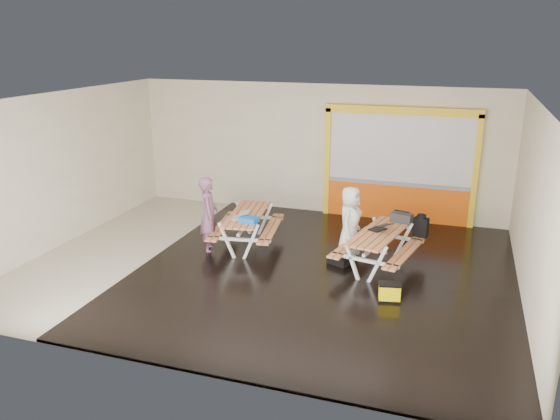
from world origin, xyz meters
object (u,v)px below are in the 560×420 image
(toolbox, at_px, (402,218))
(picnic_table_left, at_px, (247,221))
(laptop_left, at_px, (240,216))
(laptop_right, at_px, (380,228))
(fluke_bag, at_px, (389,292))
(backpack, at_px, (421,226))
(person_right, at_px, (350,222))
(person_left, at_px, (209,215))
(dark_case, at_px, (340,260))
(picnic_table_right, at_px, (379,241))
(blue_pouch, at_px, (249,219))

(toolbox, bearing_deg, picnic_table_left, -172.22)
(laptop_left, bearing_deg, laptop_right, 2.99)
(picnic_table_left, distance_m, toolbox, 3.46)
(toolbox, distance_m, fluke_bag, 2.37)
(laptop_left, relative_size, backpack, 0.89)
(person_right, distance_m, backpack, 1.55)
(person_left, bearing_deg, person_right, -102.90)
(laptop_right, relative_size, dark_case, 1.13)
(backpack, bearing_deg, laptop_left, -166.49)
(person_right, relative_size, toolbox, 3.15)
(picnic_table_right, bearing_deg, laptop_right, 98.82)
(person_right, xyz_separation_m, fluke_bag, (1.13, -1.83, -0.65))
(toolbox, xyz_separation_m, fluke_bag, (0.09, -2.26, -0.72))
(person_right, distance_m, laptop_left, 2.42)
(picnic_table_left, distance_m, laptop_right, 3.07)
(person_left, distance_m, dark_case, 3.07)
(laptop_right, height_order, blue_pouch, laptop_right)
(blue_pouch, bearing_deg, laptop_left, 147.01)
(picnic_table_left, height_order, picnic_table_right, picnic_table_right)
(picnic_table_left, relative_size, person_right, 1.45)
(toolbox, bearing_deg, picnic_table_right, -114.49)
(person_right, xyz_separation_m, toolbox, (1.04, 0.43, 0.07))
(picnic_table_left, xyz_separation_m, blue_pouch, (0.27, -0.55, 0.25))
(picnic_table_right, xyz_separation_m, dark_case, (-0.80, -0.07, -0.50))
(backpack, height_order, dark_case, backpack)
(laptop_right, distance_m, dark_case, 1.10)
(picnic_table_right, bearing_deg, laptop_left, -178.96)
(picnic_table_left, height_order, toolbox, toolbox)
(picnic_table_right, distance_m, fluke_bag, 1.61)
(blue_pouch, bearing_deg, dark_case, 4.76)
(person_right, height_order, blue_pouch, person_right)
(picnic_table_right, xyz_separation_m, laptop_right, (-0.02, 0.10, 0.25))
(toolbox, bearing_deg, blue_pouch, -162.15)
(dark_case, bearing_deg, picnic_table_left, 170.51)
(picnic_table_left, relative_size, laptop_left, 4.97)
(picnic_table_right, distance_m, dark_case, 0.94)
(person_right, relative_size, fluke_bag, 3.46)
(fluke_bag, bearing_deg, dark_case, 131.14)
(picnic_table_right, height_order, laptop_left, laptop_left)
(picnic_table_left, height_order, dark_case, picnic_table_left)
(laptop_right, height_order, fluke_bag, laptop_right)
(person_left, bearing_deg, blue_pouch, -115.93)
(laptop_right, height_order, toolbox, toolbox)
(person_left, height_order, person_right, person_left)
(person_left, bearing_deg, laptop_left, -102.14)
(laptop_right, bearing_deg, picnic_table_right, -81.18)
(dark_case, bearing_deg, person_left, -177.87)
(laptop_left, bearing_deg, toolbox, 13.56)
(laptop_left, distance_m, toolbox, 3.53)
(person_right, distance_m, fluke_bag, 2.25)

